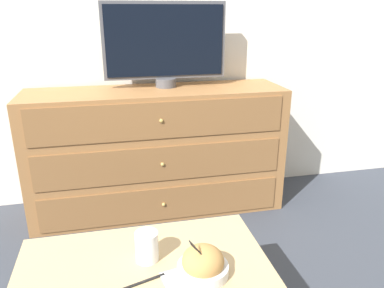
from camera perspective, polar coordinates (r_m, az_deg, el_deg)
The scene contains 9 objects.
ground_plane at distance 2.94m, azimuth -5.98°, elevation -7.06°, with size 12.00×12.00×0.00m, color #383D47.
wall_back at distance 2.65m, azimuth -7.10°, elevation 19.16°, with size 12.00×0.05×2.60m.
dresser at distance 2.54m, azimuth -5.26°, elevation -1.12°, with size 1.67×0.47×0.84m.
tv at distance 2.47m, azimuth -4.17°, elevation 15.10°, with size 0.79×0.13×0.53m.
coffee_table at distance 1.53m, azimuth -7.32°, elevation -19.50°, with size 0.95×0.54×0.42m.
takeout_bowl at distance 1.41m, azimuth 1.68°, elevation -17.81°, with size 0.19×0.19×0.16m.
drink_cup at distance 1.49m, azimuth -6.88°, elevation -15.44°, with size 0.09×0.09×0.12m.
napkin at distance 1.41m, azimuth -1.05°, elevation -20.15°, with size 0.17×0.17×0.00m.
knife at distance 1.41m, azimuth -7.56°, elevation -20.15°, with size 0.17×0.06×0.01m.
Camera 1 is at (-0.27, -2.61, 1.33)m, focal length 35.00 mm.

